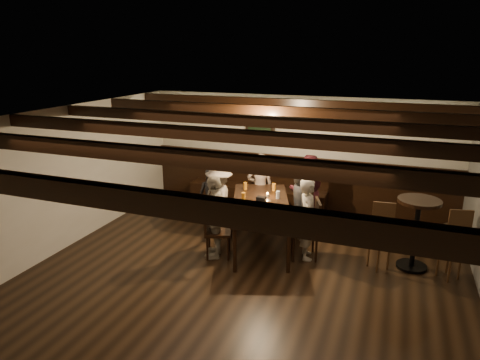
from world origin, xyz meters
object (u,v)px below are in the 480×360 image
at_px(chair_left_far, 217,240).
at_px(bar_stool_left, 380,243).
at_px(high_top_table, 417,223).
at_px(dining_table, 261,206).
at_px(chair_left_near, 221,220).
at_px(person_left_far, 215,216).
at_px(person_bench_centre, 260,188).
at_px(person_right_near, 302,201).
at_px(chair_right_far, 305,240).
at_px(person_bench_left, 213,195).
at_px(bar_stool_right, 451,252).
at_px(person_left_near, 219,200).
at_px(person_right_far, 308,219).
at_px(chair_right_near, 299,219).
at_px(person_bench_right, 307,191).

distance_m(chair_left_far, bar_stool_left, 2.57).
distance_m(high_top_table, bar_stool_left, 0.63).
bearing_deg(bar_stool_left, dining_table, 169.29).
relative_size(chair_left_near, person_left_far, 0.65).
bearing_deg(person_bench_centre, person_right_near, 141.34).
distance_m(chair_right_far, person_bench_left, 2.13).
height_order(person_bench_left, bar_stool_left, person_bench_left).
height_order(person_left_far, bar_stool_left, person_left_far).
relative_size(person_bench_left, person_left_far, 0.87).
distance_m(person_left_far, person_right_near, 1.75).
bearing_deg(person_bench_centre, bar_stool_right, 142.67).
bearing_deg(person_bench_centre, person_bench_left, 9.46).
height_order(chair_left_far, bar_stool_left, bar_stool_left).
relative_size(person_left_near, high_top_table, 1.17).
height_order(person_bench_left, high_top_table, person_bench_left).
distance_m(chair_left_far, person_bench_left, 1.40).
bearing_deg(person_right_far, person_right_near, 0.00).
distance_m(chair_right_near, person_bench_centre, 1.02).
xyz_separation_m(chair_left_far, person_bench_centre, (0.19, 1.65, 0.42)).
distance_m(person_bench_right, person_left_far, 2.13).
bearing_deg(chair_left_far, person_bench_left, -172.37).
distance_m(chair_left_near, chair_right_near, 1.44).
bearing_deg(bar_stool_left, person_bench_right, 131.44).
distance_m(chair_left_far, person_left_far, 0.42).
relative_size(person_bench_right, bar_stool_right, 1.23).
relative_size(chair_left_near, bar_stool_right, 0.79).
relative_size(person_bench_left, bar_stool_right, 1.05).
bearing_deg(chair_left_near, person_left_far, -1.97).
bearing_deg(dining_table, chair_left_near, 147.96).
bearing_deg(person_right_near, person_bench_centre, 51.34).
bearing_deg(chair_left_far, chair_left_near, -180.00).
bearing_deg(chair_right_near, dining_table, 121.98).
relative_size(chair_left_near, person_left_near, 0.69).
bearing_deg(person_left_near, person_right_near, 90.00).
relative_size(person_bench_centre, person_left_far, 1.00).
height_order(dining_table, person_left_far, person_left_far).
relative_size(person_bench_right, person_right_near, 1.07).
height_order(person_bench_centre, bar_stool_right, person_bench_centre).
relative_size(person_left_far, person_right_far, 1.03).
bearing_deg(bar_stool_right, chair_right_near, 149.49).
bearing_deg(chair_left_far, bar_stool_right, 79.90).
distance_m(person_right_near, bar_stool_right, 2.55).
height_order(person_left_near, person_right_near, person_right_near).
relative_size(person_left_far, bar_stool_right, 1.21).
bearing_deg(bar_stool_left, high_top_table, 16.50).
height_order(person_left_near, person_left_far, person_left_far).
bearing_deg(person_bench_centre, chair_right_near, 140.22).
distance_m(chair_right_near, person_right_near, 0.36).
relative_size(chair_left_far, person_right_far, 0.67).
bearing_deg(person_left_far, person_bench_right, 129.29).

